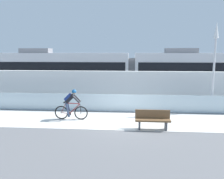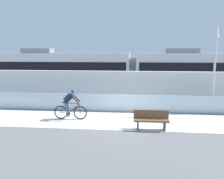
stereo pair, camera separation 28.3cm
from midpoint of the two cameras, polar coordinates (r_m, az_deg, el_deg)
The scene contains 10 objects.
ground_plane at distance 12.32m, azimuth 2.67°, elevation -7.54°, with size 200.00×200.00×0.00m, color slate.
bike_path_deck at distance 12.32m, azimuth 2.67°, elevation -7.51°, with size 32.00×3.20×0.01m, color silver.
glass_parapet at distance 13.99m, azimuth 2.94°, elevation -3.32°, with size 32.00×0.05×1.04m, color silver.
concrete_barrier_wall at distance 15.64m, azimuth 3.15°, elevation 0.31°, with size 32.00×0.36×2.28m, color white.
tram_rail_near at distance 18.28m, azimuth 3.32°, elevation -2.02°, with size 32.00×0.08×0.01m, color #595654.
tram_rail_far at distance 19.69m, azimuth 3.42°, elevation -1.22°, with size 32.00×0.08×0.01m, color #595654.
tram at distance 18.72m, azimuth 4.29°, elevation 4.07°, with size 22.56×2.54×3.81m.
cyclist_on_bike at distance 12.54m, azimuth -10.60°, elevation -3.61°, with size 1.77×0.58×1.61m.
lamp_post_antenna at distance 14.70m, azimuth 23.15°, elevation 7.46°, with size 0.28×0.28×5.20m.
bench at distance 10.99m, azimuth 9.10°, elevation -7.12°, with size 1.60×0.45×0.89m.
Camera 1 is at (0.23, -11.82, 3.53)m, focal length 37.69 mm.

